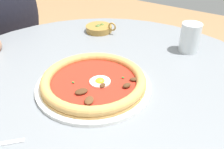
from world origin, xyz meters
The scene contains 5 objects.
dining_table centered at (0.00, 0.00, 0.58)m, with size 1.06×1.06×0.71m.
pizza_on_plate centered at (-0.01, -0.02, 0.73)m, with size 0.31×0.31×0.04m.
water_glass centered at (0.13, 0.34, 0.76)m, with size 0.07×0.07×0.10m.
olive_pan centered at (-0.22, 0.30, 0.73)m, with size 0.13×0.10×0.05m.
diner_person centered at (-0.70, 0.16, 0.52)m, with size 0.48×0.46×1.16m.
Camera 1 is at (0.34, -0.45, 1.11)m, focal length 39.65 mm.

